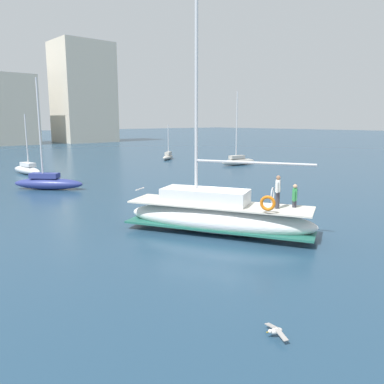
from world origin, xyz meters
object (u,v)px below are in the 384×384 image
Objects in this scene: moored_sloop_near at (48,182)px; moored_cutter_right at (168,156)px; moored_sloop_far at (27,169)px; moored_catamaran at (238,160)px; seagull at (276,331)px; main_sailboat at (217,215)px.

moored_sloop_near is 25.97m from moored_cutter_right.
moored_sloop_far is 1.25× the size of moored_cutter_right.
moored_sloop_near is 0.98× the size of moored_catamaran.
seagull is at bearing -136.73° from moored_catamaran.
main_sailboat is at bearing -90.83° from moored_sloop_far.
moored_cutter_right is at bearing 55.37° from seagull.
moored_catamaran reaches higher than moored_sloop_near.
main_sailboat reaches higher than moored_sloop_far.
main_sailboat is 17.99m from moored_sloop_near.
seagull is (-6.11, -36.15, -0.36)m from moored_sloop_far.
moored_sloop_far is 6.75× the size of seagull.
seagull is (-26.72, -38.70, -0.27)m from moored_cutter_right.
moored_sloop_near is 1.43× the size of moored_sloop_far.
moored_sloop_near is 24.68m from moored_catamaran.
moored_sloop_near is at bearing 94.79° from main_sailboat.
main_sailboat is 30.14m from moored_catamaran.
main_sailboat reaches higher than moored_catamaran.
seagull is at bearing -99.25° from moored_sloop_near.
main_sailboat is 37.34m from moored_cutter_right.
moored_sloop_far reaches higher than moored_cutter_right.
moored_cutter_right is at bearing 29.86° from moored_sloop_near.
main_sailboat is at bearing -85.21° from moored_sloop_near.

